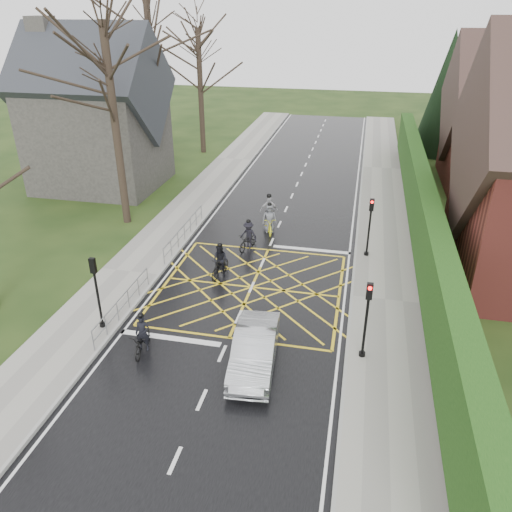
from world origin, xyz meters
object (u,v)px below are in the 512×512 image
at_px(cyclist_lead, 269,222).
at_px(car, 255,350).
at_px(cyclist_rear, 142,339).
at_px(cyclist_mid, 248,238).
at_px(cyclist_front, 269,214).
at_px(cyclist_back, 220,264).

distance_m(cyclist_lead, car, 11.83).
distance_m(cyclist_rear, car, 4.27).
xyz_separation_m(cyclist_rear, cyclist_lead, (2.55, 11.75, 0.08)).
distance_m(cyclist_mid, cyclist_front, 3.23).
distance_m(cyclist_back, car, 6.86).
relative_size(cyclist_rear, car, 0.41).
relative_size(cyclist_rear, cyclist_lead, 0.90).
distance_m(cyclist_mid, car, 9.69).
xyz_separation_m(cyclist_back, cyclist_mid, (0.63, 3.23, -0.05)).
bearing_deg(cyclist_front, cyclist_mid, -119.48).
bearing_deg(cyclist_front, cyclist_back, -120.73).
bearing_deg(cyclist_mid, cyclist_back, -83.48).
distance_m(cyclist_front, car, 12.73).
xyz_separation_m(cyclist_lead, car, (1.72, -11.70, 0.08)).
bearing_deg(cyclist_rear, cyclist_lead, 70.82).
relative_size(cyclist_front, car, 0.48).
height_order(cyclist_front, cyclist_lead, cyclist_front).
height_order(cyclist_back, cyclist_mid, cyclist_back).
distance_m(cyclist_rear, cyclist_lead, 12.02).
xyz_separation_m(cyclist_rear, cyclist_front, (2.35, 12.62, 0.19)).
distance_m(cyclist_rear, cyclist_back, 6.33).
xyz_separation_m(cyclist_mid, cyclist_front, (0.48, 3.19, 0.13)).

